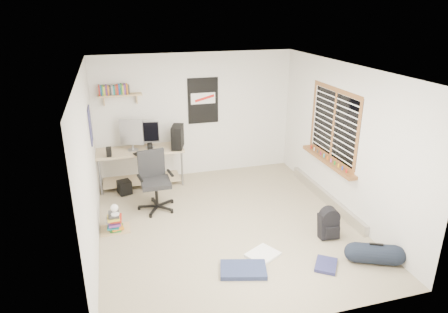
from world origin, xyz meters
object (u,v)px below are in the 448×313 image
object	(u,v)px
office_chair	(156,183)
book_stack	(115,221)
desk	(141,167)
duffel_bag	(375,254)
backpack	(328,226)

from	to	relation	value
office_chair	book_stack	world-z (taller)	office_chair
desk	duffel_bag	distance (m)	4.55
duffel_bag	desk	bearing A→B (deg)	153.30
backpack	duffel_bag	world-z (taller)	duffel_bag
desk	duffel_bag	size ratio (longest dim) A/B	2.99
duffel_bag	book_stack	distance (m)	3.90
duffel_bag	book_stack	size ratio (longest dim) A/B	1.17
desk	book_stack	size ratio (longest dim) A/B	3.50
office_chair	book_stack	size ratio (longest dim) A/B	2.19
backpack	duffel_bag	distance (m)	0.81
desk	backpack	xyz separation A→B (m)	(2.57, -2.78, -0.16)
office_chair	duffel_bag	bearing A→B (deg)	-50.26
backpack	book_stack	world-z (taller)	backpack
office_chair	duffel_bag	distance (m)	3.62
office_chair	duffel_bag	size ratio (longest dim) A/B	1.87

